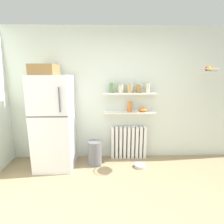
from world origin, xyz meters
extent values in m
plane|color=#9E8460|center=(0.00, 0.50, 0.00)|extent=(7.04, 7.04, 0.00)
cube|color=silver|center=(0.00, 2.05, 1.30)|extent=(7.04, 0.10, 2.60)
cube|color=silver|center=(-1.23, 1.65, 0.85)|extent=(0.68, 0.70, 1.70)
cube|color=#262628|center=(-1.23, 1.29, 1.04)|extent=(0.67, 0.01, 0.01)
cylinder|color=#4C4C51|center=(-1.02, 1.28, 1.32)|extent=(0.02, 0.02, 0.40)
cube|color=olive|center=(-1.34, 1.65, 1.79)|extent=(0.41, 0.49, 0.18)
cube|color=white|center=(-0.16, 1.92, 0.34)|extent=(0.06, 0.12, 0.67)
cube|color=white|center=(-0.07, 1.92, 0.34)|extent=(0.06, 0.12, 0.67)
cube|color=white|center=(0.01, 1.92, 0.34)|extent=(0.06, 0.12, 0.67)
cube|color=white|center=(0.09, 1.92, 0.34)|extent=(0.06, 0.12, 0.67)
cube|color=white|center=(0.18, 1.92, 0.34)|extent=(0.06, 0.12, 0.67)
cube|color=white|center=(0.26, 1.92, 0.34)|extent=(0.06, 0.12, 0.67)
cube|color=white|center=(0.34, 1.92, 0.34)|extent=(0.06, 0.12, 0.67)
cube|color=white|center=(0.42, 1.92, 0.34)|extent=(0.06, 0.12, 0.67)
cube|color=white|center=(0.51, 1.92, 0.34)|extent=(0.06, 0.12, 0.67)
cube|color=white|center=(0.18, 1.89, 0.98)|extent=(1.01, 0.22, 0.02)
cube|color=white|center=(0.18, 1.89, 1.35)|extent=(1.01, 0.22, 0.02)
cylinder|color=#5B7F4C|center=(-0.17, 1.89, 1.46)|extent=(0.09, 0.09, 0.19)
cylinder|color=gray|center=(-0.17, 1.89, 1.56)|extent=(0.09, 0.09, 0.02)
cylinder|color=beige|center=(0.00, 1.89, 1.44)|extent=(0.10, 0.10, 0.15)
cylinder|color=gray|center=(0.00, 1.89, 1.52)|extent=(0.09, 0.09, 0.02)
cylinder|color=tan|center=(0.18, 1.89, 1.44)|extent=(0.11, 0.11, 0.15)
cylinder|color=gray|center=(0.18, 1.89, 1.52)|extent=(0.10, 0.10, 0.02)
cylinder|color=olive|center=(0.35, 1.89, 1.44)|extent=(0.09, 0.09, 0.15)
cylinder|color=gray|center=(0.35, 1.89, 1.53)|extent=(0.08, 0.08, 0.02)
cylinder|color=beige|center=(0.52, 1.89, 1.45)|extent=(0.08, 0.08, 0.18)
cylinder|color=gray|center=(0.52, 1.89, 1.56)|extent=(0.07, 0.07, 0.02)
cylinder|color=#CC7033|center=(0.18, 1.89, 1.09)|extent=(0.09, 0.09, 0.20)
ellipsoid|color=orange|center=(0.45, 1.89, 1.03)|extent=(0.17, 0.17, 0.08)
cylinder|color=slate|center=(-0.51, 1.65, 0.23)|extent=(0.26, 0.26, 0.47)
cylinder|color=#B7B7BC|center=(0.35, 1.53, 0.03)|extent=(0.21, 0.21, 0.05)
torus|color=#B2B2B7|center=(1.50, 1.59, 1.81)|extent=(0.34, 0.34, 0.01)
cylinder|color=#A8A8AD|center=(1.50, 1.59, 1.77)|extent=(0.27, 0.27, 0.01)
sphere|color=red|center=(1.54, 1.58, 1.81)|extent=(0.08, 0.08, 0.08)
sphere|color=red|center=(1.48, 1.61, 1.81)|extent=(0.07, 0.07, 0.07)
sphere|color=gold|center=(1.48, 1.55, 1.81)|extent=(0.08, 0.08, 0.08)
ellipsoid|color=yellow|center=(1.54, 1.55, 1.80)|extent=(0.17, 0.12, 0.06)
camera|label=1|loc=(-0.26, -1.54, 1.73)|focal=28.64mm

